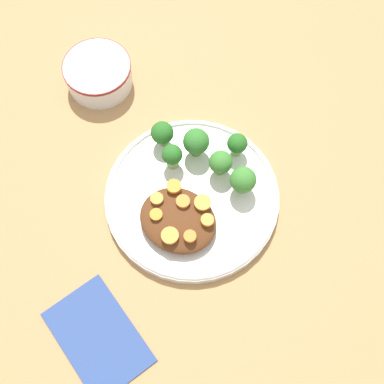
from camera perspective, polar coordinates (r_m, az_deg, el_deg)
The scene contains 19 objects.
ground_plane at distance 0.87m, azimuth 0.00°, elevation -0.84°, with size 4.00×4.00×0.00m, color tan.
plate at distance 0.86m, azimuth 0.00°, elevation -0.55°, with size 0.28×0.28×0.02m.
dip_bowl at distance 0.97m, azimuth -9.97°, elevation 12.39°, with size 0.12×0.12×0.05m.
stew_mound at distance 0.82m, azimuth -1.51°, elevation -3.03°, with size 0.12×0.10×0.03m, color #5B3319.
broccoli_floret_0 at distance 0.85m, azimuth 0.45°, elevation 5.36°, with size 0.04×0.04×0.06m.
broccoli_floret_1 at distance 0.84m, azimuth 3.07°, elevation 3.14°, with size 0.04×0.04×0.05m.
broccoli_floret_2 at distance 0.85m, azimuth -2.12°, elevation 3.87°, with size 0.03×0.03×0.05m.
broccoli_floret_3 at distance 0.86m, azimuth 4.84°, elevation 5.11°, with size 0.03×0.03×0.05m.
broccoli_floret_4 at distance 0.83m, azimuth 5.45°, elevation 1.25°, with size 0.04×0.04×0.06m.
broccoli_floret_5 at distance 0.87m, azimuth -3.19°, elevation 6.27°, with size 0.04×0.04×0.05m.
carrot_slice_0 at distance 0.80m, azimuth -2.38°, elevation -4.65°, with size 0.03×0.03×0.00m, color orange.
carrot_slice_1 at distance 0.81m, azimuth -0.79°, elevation -1.12°, with size 0.02×0.02×0.01m, color orange.
carrot_slice_2 at distance 0.81m, azimuth -3.85°, elevation -2.41°, with size 0.02×0.02×0.00m, color orange.
carrot_slice_3 at distance 0.79m, azimuth -0.22°, elevation -4.75°, with size 0.02×0.02×0.01m, color orange.
carrot_slice_4 at distance 0.80m, azimuth 1.65°, elevation -3.00°, with size 0.02×0.02×0.01m, color orange.
carrot_slice_5 at distance 0.82m, azimuth -1.95°, elevation 0.60°, with size 0.02×0.02×0.01m, color orange.
carrot_slice_6 at distance 0.81m, azimuth 1.13°, elevation -1.15°, with size 0.03×0.03×0.01m, color orange.
carrot_slice_7 at distance 0.82m, azimuth -3.77°, elevation -0.69°, with size 0.02×0.02×0.00m, color orange.
napkin at distance 0.82m, azimuth -10.00°, elevation -14.98°, with size 0.18×0.16×0.01m.
Camera 1 is at (0.17, -0.28, 0.80)m, focal length 50.00 mm.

